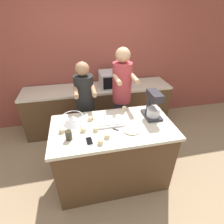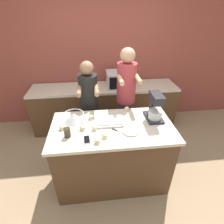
{
  "view_description": "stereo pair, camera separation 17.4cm",
  "coord_description": "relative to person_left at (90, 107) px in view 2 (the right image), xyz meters",
  "views": [
    {
      "loc": [
        -0.37,
        -1.71,
        2.22
      ],
      "look_at": [
        0.0,
        0.04,
        1.12
      ],
      "focal_mm": 28.0,
      "sensor_mm": 36.0,
      "label": 1
    },
    {
      "loc": [
        -0.2,
        -1.73,
        2.22
      ],
      "look_at": [
        0.0,
        0.04,
        1.12
      ],
      "focal_mm": 28.0,
      "sensor_mm": 36.0,
      "label": 2
    }
  ],
  "objects": [
    {
      "name": "small_plate",
      "position": [
        0.49,
        -0.8,
        0.11
      ],
      "size": [
        0.2,
        0.2,
        0.02
      ],
      "color": "beige",
      "rests_on": "island_counter"
    },
    {
      "name": "stand_mixer",
      "position": [
        0.84,
        -0.56,
        0.26
      ],
      "size": [
        0.2,
        0.3,
        0.36
      ],
      "color": "#232328",
      "rests_on": "island_counter"
    },
    {
      "name": "person_left",
      "position": [
        0.0,
        0.0,
        0.0
      ],
      "size": [
        0.3,
        0.48,
        1.57
      ],
      "color": "#232328",
      "rests_on": "ground_plane"
    },
    {
      "name": "knife",
      "position": [
        0.35,
        -0.79,
        0.1
      ],
      "size": [
        0.18,
        0.15,
        0.01
      ],
      "color": "#BCBCC1",
      "rests_on": "island_counter"
    },
    {
      "name": "island_counter",
      "position": [
        0.28,
        -0.67,
        -0.37
      ],
      "size": [
        1.52,
        0.8,
        0.94
      ],
      "color": "#4C331E",
      "rests_on": "ground_plane"
    },
    {
      "name": "baking_tray",
      "position": [
        0.26,
        -0.58,
        0.12
      ],
      "size": [
        0.36,
        0.25,
        0.04
      ],
      "color": "silver",
      "rests_on": "island_counter"
    },
    {
      "name": "cupcake_1",
      "position": [
        0.02,
        -0.48,
        0.13
      ],
      "size": [
        0.07,
        0.07,
        0.06
      ],
      "color": "beige",
      "rests_on": "island_counter"
    },
    {
      "name": "cupcake_3",
      "position": [
        0.53,
        -0.32,
        0.13
      ],
      "size": [
        0.07,
        0.07,
        0.06
      ],
      "color": "beige",
      "rests_on": "island_counter"
    },
    {
      "name": "cell_phone",
      "position": [
        -0.03,
        -0.9,
        0.11
      ],
      "size": [
        0.08,
        0.15,
        0.01
      ],
      "color": "silver",
      "rests_on": "island_counter"
    },
    {
      "name": "cupcake_6",
      "position": [
        0.09,
        -0.96,
        0.13
      ],
      "size": [
        0.07,
        0.07,
        0.06
      ],
      "color": "beige",
      "rests_on": "island_counter"
    },
    {
      "name": "back_counter",
      "position": [
        0.28,
        0.69,
        -0.4
      ],
      "size": [
        2.8,
        0.6,
        0.88
      ],
      "color": "#4C331E",
      "rests_on": "ground_plane"
    },
    {
      "name": "drinking_glass",
      "position": [
        -0.24,
        -0.81,
        0.16
      ],
      "size": [
        0.07,
        0.07,
        0.11
      ],
      "color": "#332D1E",
      "rests_on": "island_counter"
    },
    {
      "name": "ground_plane",
      "position": [
        0.28,
        -0.67,
        -0.84
      ],
      "size": [
        16.0,
        16.0,
        0.0
      ],
      "primitive_type": "plane",
      "color": "#937A5B"
    },
    {
      "name": "back_wall",
      "position": [
        0.28,
        1.04,
        0.51
      ],
      "size": [
        10.0,
        0.06,
        2.7
      ],
      "color": "brown",
      "rests_on": "ground_plane"
    },
    {
      "name": "cupcake_4",
      "position": [
        0.07,
        -0.72,
        0.13
      ],
      "size": [
        0.07,
        0.07,
        0.06
      ],
      "color": "beige",
      "rests_on": "island_counter"
    },
    {
      "name": "mixing_bowl",
      "position": [
        -0.19,
        -0.52,
        0.17
      ],
      "size": [
        0.26,
        0.26,
        0.12
      ],
      "color": "#BCBCC1",
      "rests_on": "island_counter"
    },
    {
      "name": "person_right",
      "position": [
        0.57,
        0.0,
        0.1
      ],
      "size": [
        0.31,
        0.48,
        1.74
      ],
      "color": "#33384C",
      "rests_on": "ground_plane"
    },
    {
      "name": "microwave_oven",
      "position": [
        0.56,
        0.69,
        0.18
      ],
      "size": [
        0.46,
        0.4,
        0.28
      ],
      "color": "#B7B7BC",
      "rests_on": "back_counter"
    },
    {
      "name": "cupcake_2",
      "position": [
        -0.32,
        -0.67,
        0.13
      ],
      "size": [
        0.07,
        0.07,
        0.06
      ],
      "color": "beige",
      "rests_on": "island_counter"
    },
    {
      "name": "cupcake_0",
      "position": [
        -0.08,
        -0.7,
        0.13
      ],
      "size": [
        0.07,
        0.07,
        0.06
      ],
      "color": "beige",
      "rests_on": "island_counter"
    },
    {
      "name": "cupcake_5",
      "position": [
        0.18,
        -0.87,
        0.13
      ],
      "size": [
        0.07,
        0.07,
        0.06
      ],
      "color": "beige",
      "rests_on": "island_counter"
    }
  ]
}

